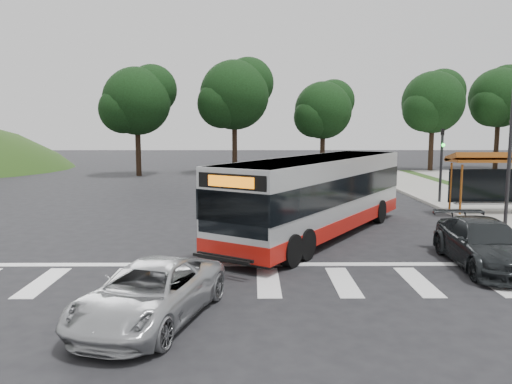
{
  "coord_description": "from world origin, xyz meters",
  "views": [
    {
      "loc": [
        -0.41,
        -17.86,
        4.12
      ],
      "look_at": [
        -0.29,
        1.27,
        1.6
      ],
      "focal_mm": 35.0,
      "sensor_mm": 36.0,
      "label": 1
    }
  ],
  "objects_px": {
    "silver_suv_south": "(150,293)",
    "pedestrian": "(261,239)",
    "transit_bus": "(319,197)",
    "dark_sedan": "(485,244)"
  },
  "relations": [
    {
      "from": "dark_sedan",
      "to": "transit_bus",
      "type": "bearing_deg",
      "value": 137.85
    },
    {
      "from": "transit_bus",
      "to": "dark_sedan",
      "type": "height_order",
      "value": "transit_bus"
    },
    {
      "from": "silver_suv_south",
      "to": "transit_bus",
      "type": "bearing_deg",
      "value": 77.08
    },
    {
      "from": "transit_bus",
      "to": "silver_suv_south",
      "type": "height_order",
      "value": "transit_bus"
    },
    {
      "from": "silver_suv_south",
      "to": "dark_sedan",
      "type": "bearing_deg",
      "value": 40.62
    },
    {
      "from": "transit_bus",
      "to": "silver_suv_south",
      "type": "bearing_deg",
      "value": -86.61
    },
    {
      "from": "silver_suv_south",
      "to": "pedestrian",
      "type": "bearing_deg",
      "value": 75.38
    },
    {
      "from": "pedestrian",
      "to": "silver_suv_south",
      "type": "height_order",
      "value": "pedestrian"
    },
    {
      "from": "transit_bus",
      "to": "pedestrian",
      "type": "relative_size",
      "value": 6.73
    },
    {
      "from": "transit_bus",
      "to": "dark_sedan",
      "type": "xyz_separation_m",
      "value": [
        4.34,
        -4.3,
        -0.79
      ]
    }
  ]
}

